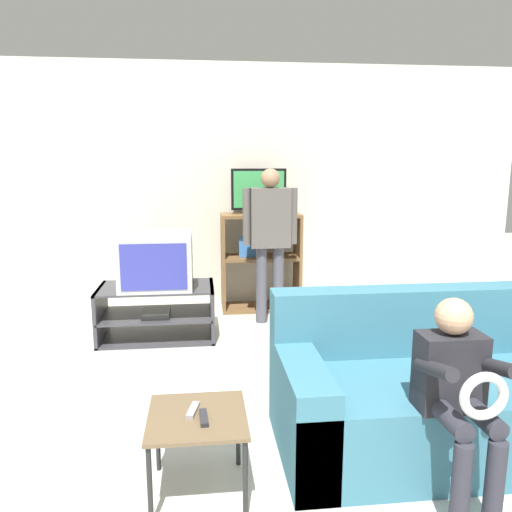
% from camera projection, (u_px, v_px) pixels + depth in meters
% --- Properties ---
extents(wall_back, '(6.40, 0.06, 2.60)m').
position_uv_depth(wall_back, '(232.00, 187.00, 5.42)').
color(wall_back, silver).
rests_on(wall_back, ground_plane).
extents(tv_stand, '(1.03, 0.57, 0.48)m').
position_uv_depth(tv_stand, '(157.00, 313.00, 4.51)').
color(tv_stand, '#38383D').
rests_on(tv_stand, ground_plane).
extents(television_main, '(0.63, 0.61, 0.48)m').
position_uv_depth(television_main, '(157.00, 260.00, 4.44)').
color(television_main, '#B2B2B7').
rests_on(television_main, tv_stand).
extents(media_shelf, '(0.84, 0.39, 1.04)m').
position_uv_depth(media_shelf, '(260.00, 261.00, 5.34)').
color(media_shelf, brown).
rests_on(media_shelf, ground_plane).
extents(television_flat, '(0.58, 0.20, 0.47)m').
position_uv_depth(television_flat, '(259.00, 192.00, 5.22)').
color(television_flat, black).
rests_on(television_flat, media_shelf).
extents(snack_table, '(0.47, 0.47, 0.41)m').
position_uv_depth(snack_table, '(197.00, 424.00, 2.36)').
color(snack_table, brown).
rests_on(snack_table, ground_plane).
extents(remote_control_black, '(0.04, 0.15, 0.02)m').
position_uv_depth(remote_control_black, '(204.00, 418.00, 2.31)').
color(remote_control_black, '#232328').
rests_on(remote_control_black, snack_table).
extents(remote_control_white, '(0.07, 0.15, 0.02)m').
position_uv_depth(remote_control_white, '(193.00, 410.00, 2.38)').
color(remote_control_white, gray).
rests_on(remote_control_white, snack_table).
extents(couch, '(1.74, 0.87, 0.84)m').
position_uv_depth(couch, '(432.00, 395.00, 2.81)').
color(couch, teal).
rests_on(couch, ground_plane).
extents(person_standing_adult, '(0.53, 0.20, 1.51)m').
position_uv_depth(person_standing_adult, '(270.00, 231.00, 4.83)').
color(person_standing_adult, '#4C4C56').
rests_on(person_standing_adult, ground_plane).
extents(person_seated_child, '(0.33, 0.43, 0.98)m').
position_uv_depth(person_seated_child, '(458.00, 387.00, 2.24)').
color(person_seated_child, '#2D2D38').
rests_on(person_seated_child, ground_plane).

